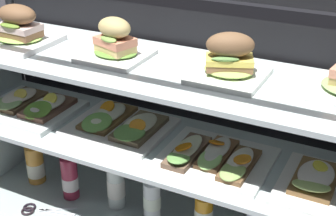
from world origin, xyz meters
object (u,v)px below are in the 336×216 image
(plated_roll_sandwich_right_of_center, at_px, (19,30))
(juice_bottle_back_left, at_px, (204,214))
(open_sandwich_tray_mid_right, at_px, (121,124))
(plated_roll_sandwich_far_left, at_px, (115,43))
(plated_roll_sandwich_far_right, at_px, (229,62))
(open_sandwich_tray_mid_left, at_px, (214,157))
(kitchen_scissors, at_px, (36,210))
(juice_bottle_front_second, at_px, (70,177))
(juice_bottle_tucked_behind, at_px, (35,164))
(juice_bottle_front_middle, at_px, (116,184))
(juice_bottle_near_post, at_px, (152,200))
(open_sandwich_tray_right_of_center, at_px, (31,106))

(plated_roll_sandwich_right_of_center, height_order, juice_bottle_back_left, plated_roll_sandwich_right_of_center)
(open_sandwich_tray_mid_right, xyz_separation_m, juice_bottle_back_left, (0.27, 0.03, -0.26))
(plated_roll_sandwich_far_left, xyz_separation_m, plated_roll_sandwich_far_right, (0.34, 0.01, 0.00))
(open_sandwich_tray_mid_right, height_order, open_sandwich_tray_mid_left, open_sandwich_tray_mid_right)
(open_sandwich_tray_mid_left, height_order, kitchen_scissors, open_sandwich_tray_mid_left)
(juice_bottle_front_second, relative_size, kitchen_scissors, 1.10)
(plated_roll_sandwich_right_of_center, height_order, juice_bottle_front_second, plated_roll_sandwich_right_of_center)
(plated_roll_sandwich_far_right, height_order, juice_bottle_tucked_behind, plated_roll_sandwich_far_right)
(plated_roll_sandwich_far_left, bearing_deg, juice_bottle_tucked_behind, 174.75)
(plated_roll_sandwich_far_left, bearing_deg, juice_bottle_front_second, 176.12)
(plated_roll_sandwich_right_of_center, distance_m, juice_bottle_front_middle, 0.59)
(open_sandwich_tray_mid_right, bearing_deg, plated_roll_sandwich_far_right, -1.76)
(plated_roll_sandwich_far_left, distance_m, juice_bottle_tucked_behind, 0.67)
(plated_roll_sandwich_right_of_center, xyz_separation_m, juice_bottle_near_post, (0.42, 0.06, -0.52))
(open_sandwich_tray_mid_left, bearing_deg, juice_bottle_back_left, 125.04)
(open_sandwich_tray_right_of_center, height_order, juice_bottle_tucked_behind, open_sandwich_tray_right_of_center)
(juice_bottle_back_left, bearing_deg, plated_roll_sandwich_far_right, -30.00)
(open_sandwich_tray_mid_left, relative_size, juice_bottle_tucked_behind, 1.58)
(juice_bottle_front_middle, xyz_separation_m, juice_bottle_back_left, (0.32, -0.00, -0.01))
(open_sandwich_tray_mid_right, relative_size, juice_bottle_front_second, 1.43)
(open_sandwich_tray_right_of_center, distance_m, open_sandwich_tray_mid_left, 0.65)
(juice_bottle_tucked_behind, height_order, juice_bottle_near_post, juice_bottle_near_post)
(kitchen_scissors, bearing_deg, plated_roll_sandwich_far_left, 20.36)
(juice_bottle_front_middle, height_order, juice_bottle_back_left, juice_bottle_front_middle)
(juice_bottle_back_left, xyz_separation_m, kitchen_scissors, (-0.55, -0.15, -0.07))
(open_sandwich_tray_mid_right, bearing_deg, open_sandwich_tray_right_of_center, -175.32)
(plated_roll_sandwich_far_left, relative_size, kitchen_scissors, 0.93)
(plated_roll_sandwich_far_left, bearing_deg, open_sandwich_tray_mid_right, 109.77)
(plated_roll_sandwich_far_left, bearing_deg, plated_roll_sandwich_right_of_center, -174.95)
(open_sandwich_tray_right_of_center, bearing_deg, juice_bottle_near_post, 5.05)
(plated_roll_sandwich_far_left, height_order, kitchen_scissors, plated_roll_sandwich_far_left)
(plated_roll_sandwich_right_of_center, bearing_deg, open_sandwich_tray_mid_left, -0.19)
(plated_roll_sandwich_far_right, relative_size, kitchen_scissors, 0.96)
(plated_roll_sandwich_far_right, relative_size, juice_bottle_front_middle, 0.86)
(juice_bottle_front_second, relative_size, juice_bottle_front_middle, 0.98)
(plated_roll_sandwich_far_left, xyz_separation_m, juice_bottle_front_second, (-0.22, 0.02, -0.52))
(juice_bottle_tucked_behind, relative_size, juice_bottle_front_middle, 0.88)
(plated_roll_sandwich_far_left, bearing_deg, kitchen_scissors, -159.64)
(open_sandwich_tray_right_of_center, distance_m, juice_bottle_back_left, 0.66)
(juice_bottle_near_post, bearing_deg, open_sandwich_tray_right_of_center, -174.95)
(juice_bottle_front_middle, bearing_deg, juice_bottle_back_left, -0.26)
(open_sandwich_tray_mid_left, distance_m, juice_bottle_tucked_behind, 0.77)
(juice_bottle_front_middle, bearing_deg, juice_bottle_near_post, -7.46)
(juice_bottle_front_second, height_order, juice_bottle_back_left, juice_bottle_front_second)
(plated_roll_sandwich_right_of_center, bearing_deg, juice_bottle_front_middle, 15.66)
(juice_bottle_tucked_behind, relative_size, juice_bottle_back_left, 0.98)
(open_sandwich_tray_mid_right, distance_m, juice_bottle_front_second, 0.34)
(open_sandwich_tray_mid_right, relative_size, juice_bottle_back_left, 1.55)
(plated_roll_sandwich_right_of_center, height_order, kitchen_scissors, plated_roll_sandwich_right_of_center)
(juice_bottle_front_middle, distance_m, kitchen_scissors, 0.29)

